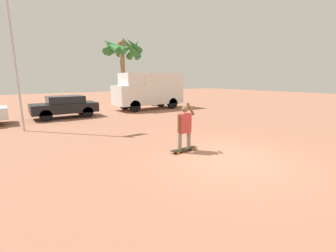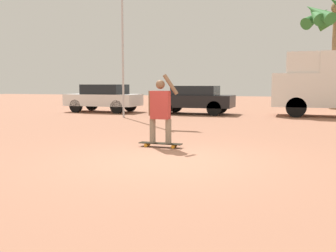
{
  "view_description": "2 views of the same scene",
  "coord_description": "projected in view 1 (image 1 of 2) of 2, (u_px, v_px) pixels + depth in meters",
  "views": [
    {
      "loc": [
        -5.43,
        -4.3,
        2.45
      ],
      "look_at": [
        -0.81,
        2.16,
        0.79
      ],
      "focal_mm": 24.0,
      "sensor_mm": 36.0,
      "label": 1
    },
    {
      "loc": [
        2.31,
        -6.78,
        1.48
      ],
      "look_at": [
        -0.57,
        1.67,
        0.48
      ],
      "focal_mm": 40.0,
      "sensor_mm": 36.0,
      "label": 2
    }
  ],
  "objects": [
    {
      "name": "ground_plane",
      "position": [
        229.0,
        159.0,
        7.02
      ],
      "size": [
        80.0,
        80.0,
        0.0
      ],
      "primitive_type": "plane",
      "color": "#A36B51"
    },
    {
      "name": "skateboard",
      "position": [
        184.0,
        149.0,
        7.74
      ],
      "size": [
        1.03,
        0.22,
        0.1
      ],
      "color": "black",
      "rests_on": "ground_plane"
    },
    {
      "name": "person_skateboarder",
      "position": [
        184.0,
        125.0,
        7.57
      ],
      "size": [
        0.73,
        0.22,
        1.61
      ],
      "color": "gray",
      "rests_on": "skateboard"
    },
    {
      "name": "camper_van",
      "position": [
        150.0,
        90.0,
        18.5
      ],
      "size": [
        5.71,
        2.07,
        2.92
      ],
      "color": "black",
      "rests_on": "ground_plane"
    },
    {
      "name": "parked_car_black",
      "position": [
        65.0,
        106.0,
        14.44
      ],
      "size": [
        3.89,
        1.82,
        1.4
      ],
      "color": "black",
      "rests_on": "ground_plane"
    },
    {
      "name": "palm_tree_near_van",
      "position": [
        122.0,
        50.0,
        22.31
      ],
      "size": [
        4.25,
        4.23,
        6.52
      ],
      "color": "#8E704C",
      "rests_on": "ground_plane"
    },
    {
      "name": "flagpole",
      "position": [
        13.0,
        34.0,
        9.99
      ],
      "size": [
        1.07,
        0.12,
        7.76
      ],
      "color": "#B7B7BC",
      "rests_on": "ground_plane"
    }
  ]
}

